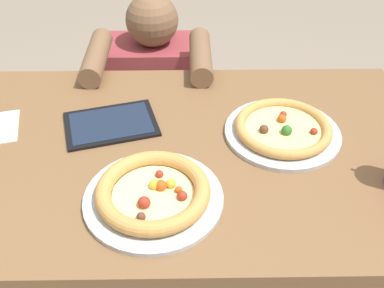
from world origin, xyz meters
The scene contains 5 objects.
dining_table centered at (0.00, 0.00, 0.64)m, with size 1.38×0.77×0.75m.
pizza_near centered at (-0.02, -0.19, 0.77)m, with size 0.31×0.31×0.05m.
pizza_far centered at (0.31, 0.05, 0.77)m, with size 0.30×0.30×0.04m.
tablet centered at (-0.15, 0.09, 0.75)m, with size 0.28×0.23×0.01m.
diner_seated centered at (-0.06, 0.64, 0.41)m, with size 0.40×0.52×0.90m.
Camera 1 is at (0.06, -0.88, 1.47)m, focal length 41.89 mm.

